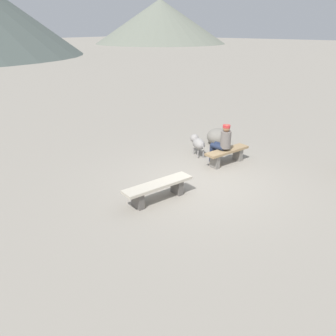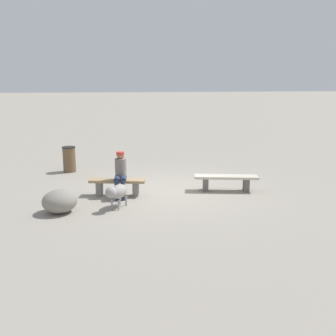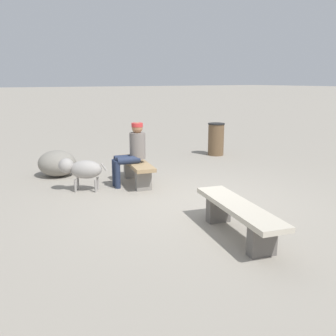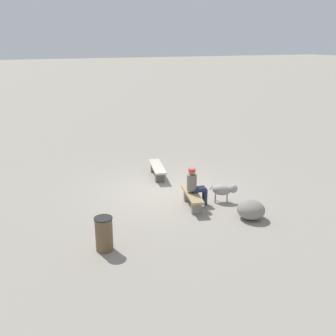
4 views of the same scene
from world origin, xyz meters
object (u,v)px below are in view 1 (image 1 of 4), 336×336
object	(u,v)px
bench_left	(158,188)
dog	(198,143)
seated_person	(223,141)
boulder	(218,136)
bench_right	(227,154)

from	to	relation	value
bench_left	dog	xyz separation A→B (m)	(3.13, 1.00, 0.10)
seated_person	boulder	xyz separation A→B (m)	(1.51, 1.03, -0.42)
bench_left	boulder	bearing A→B (deg)	26.67
bench_right	boulder	world-z (taller)	boulder
bench_right	boulder	xyz separation A→B (m)	(1.43, 1.16, -0.04)
bench_right	dog	size ratio (longest dim) A/B	2.01
dog	bench_right	bearing A→B (deg)	-149.97
bench_right	seated_person	bearing A→B (deg)	135.23
bench_right	boulder	bearing A→B (deg)	52.46
bench_left	bench_right	world-z (taller)	bench_right
bench_left	dog	distance (m)	3.28
dog	bench_left	bearing A→B (deg)	141.58
bench_right	dog	xyz separation A→B (m)	(0.07, 1.10, 0.10)
bench_right	seated_person	xyz separation A→B (m)	(-0.08, 0.13, 0.39)
dog	seated_person	bearing A→B (deg)	-155.21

